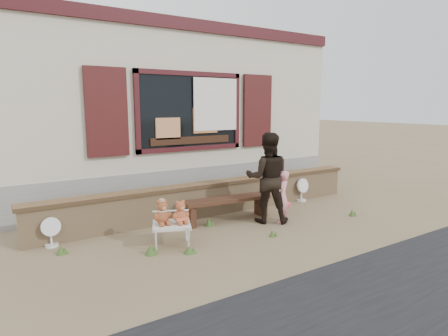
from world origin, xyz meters
TOP-DOWN VIEW (x-y plane):
  - ground at (0.00, 0.00)m, footprint 80.00×80.00m
  - shopfront at (0.00, 4.49)m, footprint 8.04×5.13m
  - brick_wall at (0.00, 1.00)m, footprint 7.10×0.36m
  - bench at (-0.01, 0.46)m, footprint 1.76×0.52m
  - folding_chair at (-1.45, -0.16)m, footprint 0.73×0.70m
  - teddy_bear_left at (-1.58, -0.11)m, footprint 0.36×0.34m
  - teddy_bear_right at (-1.32, -0.21)m, footprint 0.34×0.32m
  - child at (0.79, -0.18)m, footprint 0.43×0.38m
  - adult at (0.59, 0.01)m, footprint 1.04×0.99m
  - fan_left at (-3.06, 0.80)m, footprint 0.30×0.20m
  - fan_right at (2.24, 0.80)m, footprint 0.33×0.23m
  - grass_tufts at (-1.15, -0.20)m, footprint 5.37×1.22m

SIDE VIEW (x-z plane):
  - ground at x=0.00m, z-range 0.00..0.00m
  - grass_tufts at x=-1.15m, z-range -0.01..0.15m
  - fan_left at x=-3.06m, z-range 0.00..0.48m
  - fan_right at x=2.24m, z-range 0.00..0.53m
  - folding_chair at x=-1.45m, z-range 0.15..0.50m
  - bench at x=-0.01m, z-range 0.10..0.55m
  - brick_wall at x=0.00m, z-range 0.01..0.67m
  - child at x=0.79m, z-range 0.00..0.99m
  - teddy_bear_right at x=-1.32m, z-range 0.36..0.73m
  - teddy_bear_left at x=-1.58m, z-range 0.36..0.75m
  - adult at x=0.59m, z-range 0.00..1.69m
  - shopfront at x=0.00m, z-range 0.00..4.00m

